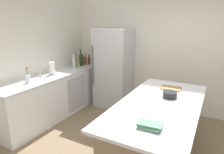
{
  "coord_description": "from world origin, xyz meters",
  "views": [
    {
      "loc": [
        0.96,
        -2.26,
        2.02
      ],
      "look_at": [
        -0.78,
        0.94,
        1.0
      ],
      "focal_mm": 31.76,
      "sensor_mm": 36.0,
      "label": 1
    }
  ],
  "objects": [
    {
      "name": "wall_left",
      "position": [
        -2.45,
        0.0,
        1.3
      ],
      "size": [
        0.1,
        6.0,
        2.6
      ],
      "primitive_type": "cube",
      "color": "silver",
      "rests_on": "ground_plane"
    },
    {
      "name": "vinegar_bottle",
      "position": [
        -2.08,
        1.9,
        1.05
      ],
      "size": [
        0.05,
        0.05,
        0.29
      ],
      "color": "#994C23",
      "rests_on": "counter_run_left"
    },
    {
      "name": "refrigerator",
      "position": [
        -1.22,
        1.85,
        0.94
      ],
      "size": [
        0.8,
        0.73,
        1.87
      ],
      "color": "#B7BABF",
      "rests_on": "ground_plane"
    },
    {
      "name": "gin_bottle",
      "position": [
        -2.15,
        1.62,
        1.05
      ],
      "size": [
        0.07,
        0.07,
        0.29
      ],
      "color": "#8CB79E",
      "rests_on": "counter_run_left"
    },
    {
      "name": "counter_run_left",
      "position": [
        -2.08,
        0.75,
        0.47
      ],
      "size": [
        0.66,
        2.73,
        0.94
      ],
      "color": "white",
      "rests_on": "ground_plane"
    },
    {
      "name": "whiskey_bottle",
      "position": [
        -2.09,
        1.8,
        1.05
      ],
      "size": [
        0.08,
        0.08,
        0.28
      ],
      "color": "brown",
      "rests_on": "counter_run_left"
    },
    {
      "name": "sink_faucet",
      "position": [
        -2.13,
        0.44,
        1.09
      ],
      "size": [
        0.15,
        0.05,
        0.3
      ],
      "color": "silver",
      "rests_on": "counter_run_left"
    },
    {
      "name": "cookbook_stack",
      "position": [
        0.42,
        -0.43,
        0.97
      ],
      "size": [
        0.27,
        0.19,
        0.06
      ],
      "color": "#4C7F60",
      "rests_on": "kitchen_island"
    },
    {
      "name": "cutting_board",
      "position": [
        0.33,
        0.97,
        0.95
      ],
      "size": [
        0.34,
        0.25,
        0.02
      ],
      "color": "#9E7042",
      "rests_on": "kitchen_island"
    },
    {
      "name": "wall_rear",
      "position": [
        0.0,
        2.25,
        1.3
      ],
      "size": [
        6.0,
        0.1,
        2.6
      ],
      "primitive_type": "cube",
      "color": "silver",
      "rests_on": "ground_plane"
    },
    {
      "name": "wine_bottle",
      "position": [
        -2.09,
        1.71,
        1.09
      ],
      "size": [
        0.07,
        0.07,
        0.41
      ],
      "color": "#19381E",
      "rests_on": "counter_run_left"
    },
    {
      "name": "soda_bottle",
      "position": [
        -2.09,
        1.44,
        1.09
      ],
      "size": [
        0.07,
        0.07,
        0.38
      ],
      "color": "silver",
      "rests_on": "counter_run_left"
    },
    {
      "name": "syrup_bottle",
      "position": [
        -2.03,
        1.99,
        1.04
      ],
      "size": [
        0.06,
        0.06,
        0.26
      ],
      "color": "#5B3319",
      "rests_on": "counter_run_left"
    },
    {
      "name": "kitchen_island",
      "position": [
        0.33,
        0.29,
        0.47
      ],
      "size": [
        1.04,
        2.21,
        0.94
      ],
      "color": "#8E755B",
      "rests_on": "ground_plane"
    },
    {
      "name": "flower_vase",
      "position": [
        -2.04,
        0.05,
        1.03
      ],
      "size": [
        0.09,
        0.09,
        0.31
      ],
      "color": "silver",
      "rests_on": "counter_run_left"
    },
    {
      "name": "mixing_bowl",
      "position": [
        0.41,
        0.55,
        0.98
      ],
      "size": [
        0.21,
        0.21,
        0.09
      ],
      "color": "black",
      "rests_on": "kitchen_island"
    },
    {
      "name": "olive_oil_bottle",
      "position": [
        -2.07,
        1.52,
        1.07
      ],
      "size": [
        0.05,
        0.05,
        0.34
      ],
      "color": "olive",
      "rests_on": "counter_run_left"
    },
    {
      "name": "paper_towel_roll",
      "position": [
        -2.09,
        0.72,
        1.07
      ],
      "size": [
        0.14,
        0.14,
        0.31
      ],
      "color": "gray",
      "rests_on": "counter_run_left"
    }
  ]
}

